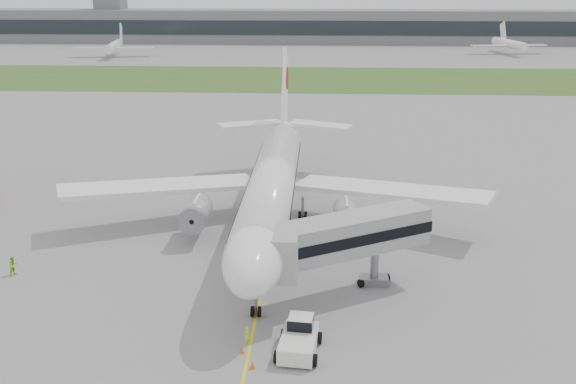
# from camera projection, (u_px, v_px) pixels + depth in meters

# --- Properties ---
(ground) EXTENTS (600.00, 600.00, 0.00)m
(ground) POSITION_uv_depth(u_px,v_px,m) (270.00, 246.00, 67.72)
(ground) COLOR gray
(ground) RESTS_ON ground
(apron_markings) EXTENTS (70.00, 70.00, 0.04)m
(apron_markings) POSITION_uv_depth(u_px,v_px,m) (266.00, 266.00, 62.98)
(apron_markings) COLOR yellow
(apron_markings) RESTS_ON ground
(grass_strip) EXTENTS (600.00, 50.00, 0.02)m
(grass_strip) POSITION_uv_depth(u_px,v_px,m) (304.00, 79.00, 181.43)
(grass_strip) COLOR #315B22
(grass_strip) RESTS_ON ground
(terminal_building) EXTENTS (320.00, 22.30, 14.00)m
(terminal_building) POSITION_uv_depth(u_px,v_px,m) (311.00, 26.00, 283.34)
(terminal_building) COLOR slate
(terminal_building) RESTS_ON ground
(control_tower) EXTENTS (12.00, 12.00, 56.00)m
(control_tower) POSITION_uv_depth(u_px,v_px,m) (114.00, 41.00, 292.07)
(control_tower) COLOR slate
(control_tower) RESTS_ON ground
(airliner) EXTENTS (48.13, 53.95, 17.88)m
(airliner) POSITION_uv_depth(u_px,v_px,m) (273.00, 181.00, 70.55)
(airliner) COLOR white
(airliner) RESTS_ON ground
(pushback_tug) EXTENTS (3.55, 4.89, 2.38)m
(pushback_tug) POSITION_uv_depth(u_px,v_px,m) (299.00, 337.00, 48.29)
(pushback_tug) COLOR white
(pushback_tug) RESTS_ON ground
(jet_bridge) EXTENTS (15.17, 11.71, 7.55)m
(jet_bridge) POSITION_uv_depth(u_px,v_px,m) (339.00, 239.00, 55.01)
(jet_bridge) COLOR #A7A7A9
(jet_bridge) RESTS_ON ground
(safety_cone_left) EXTENTS (0.38, 0.38, 0.52)m
(safety_cone_left) POSITION_uv_depth(u_px,v_px,m) (242.00, 350.00, 48.16)
(safety_cone_left) COLOR orange
(safety_cone_left) RESTS_ON ground
(safety_cone_right) EXTENTS (0.44, 0.44, 0.60)m
(safety_cone_right) POSITION_uv_depth(u_px,v_px,m) (252.00, 365.00, 46.22)
(safety_cone_right) COLOR orange
(safety_cone_right) RESTS_ON ground
(ground_crew_near) EXTENTS (0.67, 0.65, 1.55)m
(ground_crew_near) POSITION_uv_depth(u_px,v_px,m) (247.00, 336.00, 49.15)
(ground_crew_near) COLOR #C6FF2A
(ground_crew_near) RESTS_ON ground
(ground_crew_far) EXTENTS (1.02, 1.11, 1.85)m
(ground_crew_far) POSITION_uv_depth(u_px,v_px,m) (13.00, 266.00, 60.73)
(ground_crew_far) COLOR #98D523
(ground_crew_far) RESTS_ON ground
(distant_aircraft_left) EXTENTS (32.24, 29.45, 10.94)m
(distant_aircraft_left) POSITION_uv_depth(u_px,v_px,m) (115.00, 57.00, 232.39)
(distant_aircraft_left) COLOR white
(distant_aircraft_left) RESTS_ON ground
(distant_aircraft_right) EXTENTS (32.34, 29.54, 10.98)m
(distant_aircraft_right) POSITION_uv_depth(u_px,v_px,m) (508.00, 54.00, 241.40)
(distant_aircraft_right) COLOR white
(distant_aircraft_right) RESTS_ON ground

